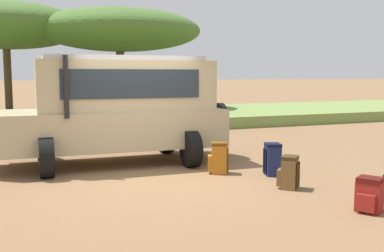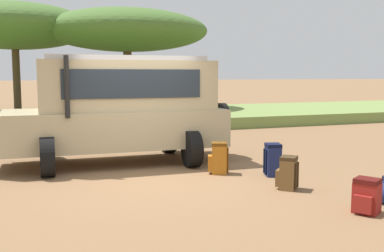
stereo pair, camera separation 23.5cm
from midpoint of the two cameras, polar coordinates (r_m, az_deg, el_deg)
ground_plane at (r=8.94m, az=-4.52°, el=-6.62°), size 320.00×320.00×0.00m
grass_bank at (r=18.69m, az=-13.03°, el=0.81°), size 120.00×7.00×0.44m
safari_vehicle at (r=10.38m, az=-8.48°, el=2.39°), size 5.39×2.85×2.44m
backpack_beside_front_wheel at (r=8.22m, az=12.87°, el=-5.88°), size 0.45×0.45×0.59m
backpack_cluster_center at (r=7.19m, az=22.17°, el=-8.28°), size 0.47×0.45×0.52m
backpack_near_rear_wheel at (r=9.23m, az=11.03°, el=-4.28°), size 0.44×0.42×0.66m
backpack_outermost at (r=9.27m, az=4.13°, el=-4.14°), size 0.46×0.39×0.65m
duffel_bag_low_black_case at (r=8.05m, az=23.85°, el=-7.52°), size 0.56×0.71×0.41m
acacia_tree_centre_back at (r=23.16m, az=-21.35°, el=11.66°), size 7.23×7.76×5.34m
acacia_tree_right_mid at (r=21.80m, az=-7.94°, el=11.89°), size 7.73×6.61×5.09m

